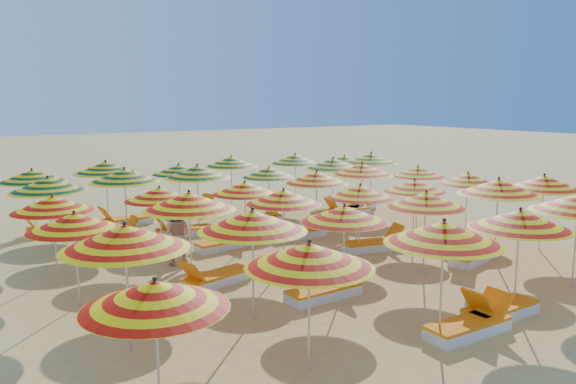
# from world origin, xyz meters

# --- Properties ---
(ground) EXTENTS (120.00, 120.00, 0.00)m
(ground) POSITION_xyz_m (0.00, 0.00, 0.00)
(ground) COLOR #D9BC60
(ground) RESTS_ON ground
(umbrella_0) EXTENTS (2.46, 2.46, 2.00)m
(umbrella_0) POSITION_xyz_m (-6.20, -6.15, 1.76)
(umbrella_0) COLOR silver
(umbrella_0) RESTS_ON ground
(umbrella_1) EXTENTS (2.12, 2.12, 2.11)m
(umbrella_1) POSITION_xyz_m (-3.74, -5.99, 1.86)
(umbrella_1) COLOR silver
(umbrella_1) RESTS_ON ground
(umbrella_2) EXTENTS (2.71, 2.71, 2.18)m
(umbrella_2) POSITION_xyz_m (-1.11, -6.23, 1.92)
(umbrella_2) COLOR silver
(umbrella_2) RESTS_ON ground
(umbrella_3) EXTENTS (2.19, 2.19, 2.11)m
(umbrella_3) POSITION_xyz_m (1.19, -6.09, 1.86)
(umbrella_3) COLOR silver
(umbrella_3) RESTS_ON ground
(umbrella_6) EXTENTS (2.17, 2.17, 2.23)m
(umbrella_6) POSITION_xyz_m (-5.87, -3.80, 1.97)
(umbrella_6) COLOR silver
(umbrella_6) RESTS_ON ground
(umbrella_7) EXTENTS (2.64, 2.64, 2.20)m
(umbrella_7) POSITION_xyz_m (-3.46, -3.70, 1.94)
(umbrella_7) COLOR silver
(umbrella_7) RESTS_ON ground
(umbrella_8) EXTENTS (2.23, 2.23, 2.01)m
(umbrella_8) POSITION_xyz_m (-1.09, -3.45, 1.77)
(umbrella_8) COLOR silver
(umbrella_8) RESTS_ON ground
(umbrella_9) EXTENTS (2.51, 2.51, 2.06)m
(umbrella_9) POSITION_xyz_m (1.44, -3.38, 1.81)
(umbrella_9) COLOR silver
(umbrella_9) RESTS_ON ground
(umbrella_10) EXTENTS (2.65, 2.65, 2.23)m
(umbrella_10) POSITION_xyz_m (3.83, -3.58, 1.96)
(umbrella_10) COLOR silver
(umbrella_10) RESTS_ON ground
(umbrella_11) EXTENTS (2.58, 2.58, 2.18)m
(umbrella_11) POSITION_xyz_m (5.80, -3.57, 1.92)
(umbrella_11) COLOR silver
(umbrella_11) RESTS_ON ground
(umbrella_12) EXTENTS (2.30, 2.30, 2.00)m
(umbrella_12) POSITION_xyz_m (-6.12, -1.15, 1.76)
(umbrella_12) COLOR silver
(umbrella_12) RESTS_ON ground
(umbrella_13) EXTENTS (2.54, 2.54, 2.21)m
(umbrella_13) POSITION_xyz_m (-3.69, -1.21, 1.95)
(umbrella_13) COLOR silver
(umbrella_13) RESTS_ON ground
(umbrella_14) EXTENTS (2.47, 2.47, 2.03)m
(umbrella_14) POSITION_xyz_m (-1.13, -1.06, 1.79)
(umbrella_14) COLOR silver
(umbrella_14) RESTS_ON ground
(umbrella_15) EXTENTS (1.97, 1.97, 1.96)m
(umbrella_15) POSITION_xyz_m (1.28, -1.12, 1.72)
(umbrella_15) COLOR silver
(umbrella_15) RESTS_ON ground
(umbrella_16) EXTENTS (2.27, 2.27, 1.92)m
(umbrella_16) POSITION_xyz_m (3.45, -1.00, 1.69)
(umbrella_16) COLOR silver
(umbrella_16) RESTS_ON ground
(umbrella_17) EXTENTS (2.39, 2.39, 1.96)m
(umbrella_17) POSITION_xyz_m (5.76, -1.00, 1.73)
(umbrella_17) COLOR silver
(umbrella_17) RESTS_ON ground
(umbrella_18) EXTENTS (2.40, 2.40, 2.02)m
(umbrella_18) POSITION_xyz_m (-6.14, 1.07, 1.78)
(umbrella_18) COLOR silver
(umbrella_18) RESTS_ON ground
(umbrella_19) EXTENTS (2.36, 2.36, 1.95)m
(umbrella_19) POSITION_xyz_m (-3.43, 1.44, 1.72)
(umbrella_19) COLOR silver
(umbrella_19) RESTS_ON ground
(umbrella_20) EXTENTS (1.88, 1.88, 1.96)m
(umbrella_20) POSITION_xyz_m (-1.08, 1.07, 1.72)
(umbrella_20) COLOR silver
(umbrella_20) RESTS_ON ground
(umbrella_21) EXTENTS (2.14, 2.14, 2.09)m
(umbrella_21) POSITION_xyz_m (1.42, 1.10, 1.84)
(umbrella_21) COLOR silver
(umbrella_21) RESTS_ON ground
(umbrella_22) EXTENTS (2.70, 2.70, 2.19)m
(umbrella_22) POSITION_xyz_m (3.44, 1.37, 1.93)
(umbrella_22) COLOR silver
(umbrella_22) RESTS_ON ground
(umbrella_23) EXTENTS (2.20, 2.20, 1.95)m
(umbrella_23) POSITION_xyz_m (5.81, 1.21, 1.72)
(umbrella_23) COLOR silver
(umbrella_23) RESTS_ON ground
(umbrella_24) EXTENTS (2.41, 2.41, 2.18)m
(umbrella_24) POSITION_xyz_m (-5.85, 3.38, 1.92)
(umbrella_24) COLOR silver
(umbrella_24) RESTS_ON ground
(umbrella_25) EXTENTS (2.59, 2.59, 2.22)m
(umbrella_25) POSITION_xyz_m (-3.65, 3.80, 1.96)
(umbrella_25) COLOR silver
(umbrella_25) RESTS_ON ground
(umbrella_26) EXTENTS (2.30, 2.30, 2.21)m
(umbrella_26) POSITION_xyz_m (-1.44, 3.54, 1.95)
(umbrella_26) COLOR silver
(umbrella_26) RESTS_ON ground
(umbrella_27) EXTENTS (2.12, 2.12, 1.94)m
(umbrella_27) POSITION_xyz_m (1.33, 3.82, 1.71)
(umbrella_27) COLOR silver
(umbrella_27) RESTS_ON ground
(umbrella_28) EXTENTS (2.47, 2.47, 2.17)m
(umbrella_28) POSITION_xyz_m (3.77, 3.39, 1.91)
(umbrella_28) COLOR silver
(umbrella_28) RESTS_ON ground
(umbrella_29) EXTENTS (2.19, 2.19, 2.24)m
(umbrella_29) POSITION_xyz_m (5.76, 3.63, 1.97)
(umbrella_29) COLOR silver
(umbrella_29) RESTS_ON ground
(umbrella_30) EXTENTS (2.30, 2.30, 2.13)m
(umbrella_30) POSITION_xyz_m (-5.88, 5.88, 1.87)
(umbrella_30) COLOR silver
(umbrella_30) RESTS_ON ground
(umbrella_31) EXTENTS (2.52, 2.52, 2.23)m
(umbrella_31) POSITION_xyz_m (-3.60, 6.09, 1.96)
(umbrella_31) COLOR silver
(umbrella_31) RESTS_ON ground
(umbrella_32) EXTENTS (2.48, 2.48, 1.98)m
(umbrella_32) POSITION_xyz_m (-1.09, 6.00, 1.74)
(umbrella_32) COLOR silver
(umbrella_32) RESTS_ON ground
(umbrella_33) EXTENTS (2.16, 2.16, 2.13)m
(umbrella_33) POSITION_xyz_m (1.09, 6.21, 1.88)
(umbrella_33) COLOR silver
(umbrella_33) RESTS_ON ground
(umbrella_34) EXTENTS (2.10, 2.10, 2.12)m
(umbrella_34) POSITION_xyz_m (3.70, 5.79, 1.86)
(umbrella_34) COLOR silver
(umbrella_34) RESTS_ON ground
(umbrella_35) EXTENTS (2.26, 2.26, 1.92)m
(umbrella_35) POSITION_xyz_m (6.20, 5.82, 1.69)
(umbrella_35) COLOR silver
(umbrella_35) RESTS_ON ground
(lounger_0) EXTENTS (1.74, 0.60, 0.69)m
(lounger_0) POSITION_xyz_m (-0.51, -6.39, 0.15)
(lounger_0) COLOR white
(lounger_0) RESTS_ON ground
(lounger_1) EXTENTS (1.75, 0.62, 0.69)m
(lounger_1) POSITION_xyz_m (0.60, -6.18, 0.15)
(lounger_1) COLOR white
(lounger_1) RESTS_ON ground
(lounger_2) EXTENTS (1.76, 0.67, 0.69)m
(lounger_2) POSITION_xyz_m (-1.59, -3.48, 0.15)
(lounger_2) COLOR white
(lounger_2) RESTS_ON ground
(lounger_3) EXTENTS (1.82, 0.95, 0.69)m
(lounger_3) POSITION_xyz_m (3.24, -3.38, 0.15)
(lounger_3) COLOR white
(lounger_3) RESTS_ON ground
(lounger_4) EXTENTS (1.82, 0.97, 0.69)m
(lounger_4) POSITION_xyz_m (-3.19, -1.42, 0.15)
(lounger_4) COLOR white
(lounger_4) RESTS_ON ground
(lounger_5) EXTENTS (1.82, 0.96, 0.69)m
(lounger_5) POSITION_xyz_m (1.88, -1.06, 0.15)
(lounger_5) COLOR white
(lounger_5) RESTS_ON ground
(lounger_6) EXTENTS (1.79, 0.78, 0.69)m
(lounger_6) POSITION_xyz_m (-1.58, 1.31, 0.15)
(lounger_6) COLOR white
(lounger_6) RESTS_ON ground
(lounger_7) EXTENTS (1.75, 0.63, 0.69)m
(lounger_7) POSITION_xyz_m (0.91, 1.26, 0.15)
(lounger_7) COLOR white
(lounger_7) RESTS_ON ground
(lounger_8) EXTENTS (1.75, 0.62, 0.69)m
(lounger_8) POSITION_xyz_m (-4.15, 3.86, 0.15)
(lounger_8) COLOR white
(lounger_8) RESTS_ON ground
(lounger_9) EXTENTS (1.77, 0.72, 0.69)m
(lounger_9) POSITION_xyz_m (-2.04, 3.38, 0.15)
(lounger_9) COLOR white
(lounger_9) RESTS_ON ground
(lounger_10) EXTENTS (1.75, 0.65, 0.69)m
(lounger_10) POSITION_xyz_m (0.83, 3.72, 0.15)
(lounger_10) COLOR white
(lounger_10) RESTS_ON ground
(lounger_11) EXTENTS (1.77, 0.70, 0.69)m
(lounger_11) POSITION_xyz_m (4.27, 3.19, 0.15)
(lounger_11) COLOR white
(lounger_11) RESTS_ON ground
(lounger_12) EXTENTS (1.82, 1.21, 0.69)m
(lounger_12) POSITION_xyz_m (5.26, 3.58, 0.15)
(lounger_12) COLOR white
(lounger_12) RESTS_ON ground
(lounger_13) EXTENTS (1.78, 0.76, 0.69)m
(lounger_13) POSITION_xyz_m (-5.38, 5.74, 0.15)
(lounger_13) COLOR white
(lounger_13) RESTS_ON ground
(lounger_14) EXTENTS (1.77, 0.69, 0.69)m
(lounger_14) POSITION_xyz_m (-3.10, 5.86, 0.15)
(lounger_14) COLOR white
(lounger_14) RESTS_ON ground
(lounger_15) EXTENTS (1.83, 1.14, 0.69)m
(lounger_15) POSITION_xyz_m (-0.49, 6.19, 0.15)
(lounger_15) COLOR white
(lounger_15) RESTS_ON ground
(beachgoer_b) EXTENTS (0.98, 0.94, 1.58)m
(beachgoer_b) POSITION_xyz_m (-3.34, 0.53, 0.79)
(beachgoer_b) COLOR tan
(beachgoer_b) RESTS_ON ground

